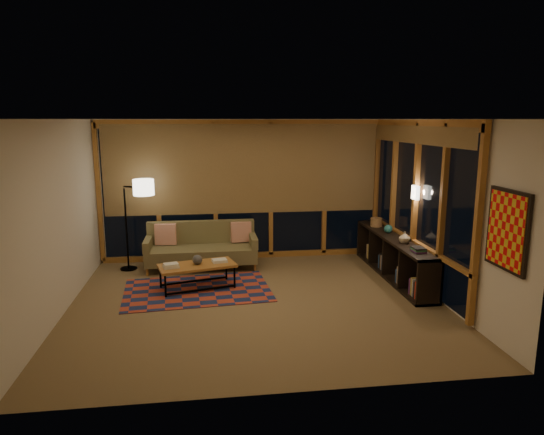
{
  "coord_description": "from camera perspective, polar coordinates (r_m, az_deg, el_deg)",
  "views": [
    {
      "loc": [
        -0.69,
        -6.86,
        2.69
      ],
      "look_at": [
        0.31,
        0.56,
        1.18
      ],
      "focal_mm": 32.0,
      "sensor_mm": 36.0,
      "label": 1
    }
  ],
  "objects": [
    {
      "name": "basket",
      "position": [
        9.38,
        12.17,
        -0.54
      ],
      "size": [
        0.24,
        0.24,
        0.16
      ],
      "primitive_type": "cylinder",
      "rotation": [
        0.0,
        0.0,
        0.13
      ],
      "color": "#9E6C47",
      "rests_on": "bookshelf"
    },
    {
      "name": "floor",
      "position": [
        7.4,
        -1.84,
        -9.93
      ],
      "size": [
        5.5,
        5.0,
        0.01
      ],
      "primitive_type": "cube",
      "color": "olive",
      "rests_on": "ground"
    },
    {
      "name": "walls",
      "position": [
        7.02,
        -1.91,
        0.38
      ],
      "size": [
        5.51,
        5.01,
        2.7
      ],
      "color": "beige",
      "rests_on": "floor"
    },
    {
      "name": "ceramic_pot",
      "position": [
        7.93,
        -8.78,
        -4.89
      ],
      "size": [
        0.19,
        0.19,
        0.16
      ],
      "primitive_type": "sphere",
      "rotation": [
        0.0,
        0.0,
        0.23
      ],
      "color": "black",
      "rests_on": "coffee_table"
    },
    {
      "name": "vase",
      "position": [
        8.21,
        15.34,
        -2.27
      ],
      "size": [
        0.22,
        0.22,
        0.19
      ],
      "primitive_type": "imported",
      "rotation": [
        0.0,
        0.0,
        0.21
      ],
      "color": "tan",
      "rests_on": "bookshelf"
    },
    {
      "name": "coffee_table",
      "position": [
        8.0,
        -8.77,
        -6.86
      ],
      "size": [
        1.31,
        0.84,
        0.4
      ],
      "primitive_type": null,
      "rotation": [
        0.0,
        0.0,
        0.25
      ],
      "color": "#A56E26",
      "rests_on": "floor"
    },
    {
      "name": "window_wall_right",
      "position": [
        8.29,
        16.4,
        1.63
      ],
      "size": [
        0.16,
        3.7,
        2.6
      ],
      "primitive_type": null,
      "color": "#A56E26",
      "rests_on": "walls"
    },
    {
      "name": "book_stack_b",
      "position": [
        8.01,
        -6.19,
        -5.09
      ],
      "size": [
        0.26,
        0.22,
        0.05
      ],
      "primitive_type": null,
      "rotation": [
        0.0,
        0.0,
        0.19
      ],
      "color": "beige",
      "rests_on": "coffee_table"
    },
    {
      "name": "pillow_left",
      "position": [
        9.18,
        -12.4,
        -2.03
      ],
      "size": [
        0.39,
        0.16,
        0.39
      ],
      "primitive_type": null,
      "rotation": [
        0.0,
        0.0,
        -0.08
      ],
      "color": "#CD401C",
      "rests_on": "sofa"
    },
    {
      "name": "bookshelf",
      "position": [
        8.71,
        14.08,
        -4.51
      ],
      "size": [
        0.4,
        2.85,
        0.71
      ],
      "primitive_type": null,
      "color": "black",
      "rests_on": "floor"
    },
    {
      "name": "wall_art",
      "position": [
        6.18,
        25.9,
        -1.35
      ],
      "size": [
        0.06,
        0.74,
        0.94
      ],
      "primitive_type": null,
      "color": "red",
      "rests_on": "walls"
    },
    {
      "name": "pillow_right",
      "position": [
        9.18,
        -3.67,
        -1.8
      ],
      "size": [
        0.39,
        0.19,
        0.38
      ],
      "primitive_type": null,
      "rotation": [
        0.0,
        0.0,
        0.17
      ],
      "color": "#CD401C",
      "rests_on": "sofa"
    },
    {
      "name": "shelf_book_stack",
      "position": [
        7.75,
        16.85,
        -3.62
      ],
      "size": [
        0.24,
        0.29,
        0.07
      ],
      "primitive_type": null,
      "rotation": [
        0.0,
        0.0,
        -0.31
      ],
      "color": "beige",
      "rests_on": "bookshelf"
    },
    {
      "name": "floor_lamp",
      "position": [
        9.13,
        -16.79,
        -0.78
      ],
      "size": [
        0.66,
        0.55,
        1.68
      ],
      "primitive_type": null,
      "rotation": [
        0.0,
        0.0,
        -0.38
      ],
      "color": "black",
      "rests_on": "floor"
    },
    {
      "name": "sofa",
      "position": [
        9.0,
        -8.3,
        -3.41
      ],
      "size": [
        2.0,
        0.81,
        0.82
      ],
      "primitive_type": null,
      "rotation": [
        0.0,
        0.0,
        0.0
      ],
      "color": "brown",
      "rests_on": "floor"
    },
    {
      "name": "teal_bowl",
      "position": [
        8.87,
        13.52,
        -1.31
      ],
      "size": [
        0.18,
        0.18,
        0.15
      ],
      "primitive_type": "sphere",
      "rotation": [
        0.0,
        0.0,
        -0.21
      ],
      "color": "#216461",
      "rests_on": "bookshelf"
    },
    {
      "name": "area_rug",
      "position": [
        7.97,
        -8.76,
        -8.43
      ],
      "size": [
        2.41,
        1.71,
        0.01
      ],
      "primitive_type": "cube",
      "rotation": [
        0.0,
        0.0,
        0.08
      ],
      "color": "#AE3B25",
      "rests_on": "floor"
    },
    {
      "name": "window_wall_back",
      "position": [
        9.41,
        -3.41,
        3.19
      ],
      "size": [
        5.3,
        0.16,
        2.6
      ],
      "primitive_type": null,
      "color": "#A56E26",
      "rests_on": "walls"
    },
    {
      "name": "wall_sconce",
      "position": [
        8.1,
        16.52,
        2.83
      ],
      "size": [
        0.12,
        0.18,
        0.22
      ],
      "primitive_type": null,
      "color": "white",
      "rests_on": "walls"
    },
    {
      "name": "book_stack_a",
      "position": [
        7.84,
        -11.79,
        -5.56
      ],
      "size": [
        0.26,
        0.23,
        0.07
      ],
      "primitive_type": null,
      "rotation": [
        0.0,
        0.0,
        0.26
      ],
      "color": "beige",
      "rests_on": "coffee_table"
    },
    {
      "name": "ceiling",
      "position": [
        6.89,
        -1.99,
        11.46
      ],
      "size": [
        5.5,
        5.0,
        0.01
      ],
      "primitive_type": "cube",
      "color": "silver",
      "rests_on": "walls"
    }
  ]
}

